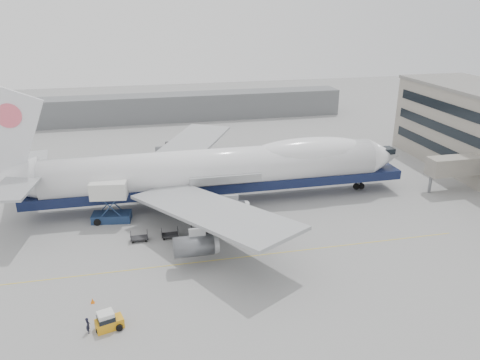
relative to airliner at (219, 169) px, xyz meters
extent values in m
plane|color=gray|center=(-0.64, -12.00, -5.62)|extent=(260.00, 260.00, 0.00)
cube|color=gold|center=(-0.64, -18.00, -5.62)|extent=(60.00, 0.15, 0.01)
cube|color=gray|center=(39.36, -4.00, -1.12)|extent=(9.00, 3.00, 3.00)
cylinder|color=slate|center=(35.36, -4.00, -4.12)|extent=(0.50, 0.50, 3.00)
cube|color=slate|center=(-10.64, 58.00, -2.12)|extent=(110.00, 8.00, 7.00)
cylinder|color=white|center=(-0.64, 0.00, 0.08)|extent=(52.00, 6.40, 6.40)
cube|color=#0F1737|center=(0.36, 0.00, -2.48)|extent=(60.00, 5.76, 1.50)
cone|color=white|center=(28.36, 0.00, 0.08)|extent=(6.00, 6.40, 6.40)
cone|color=white|center=(-31.14, 0.00, 0.68)|extent=(9.00, 6.40, 6.40)
ellipsoid|color=white|center=(14.96, 0.00, 1.84)|extent=(20.67, 5.78, 4.56)
cube|color=white|center=(-29.64, 0.00, 7.58)|extent=(10.52, 0.50, 13.56)
cylinder|color=#FC6276|center=(-29.14, 0.00, 10.08)|extent=(3.40, 0.30, 3.40)
cube|color=#9EA0A3|center=(-3.64, -14.28, -0.52)|extent=(20.35, 26.74, 2.26)
cube|color=#9EA0A3|center=(-3.64, 14.28, -0.52)|extent=(20.35, 26.74, 2.26)
cylinder|color=#595B60|center=(-6.64, 19.00, -2.72)|extent=(4.80, 2.60, 2.60)
cylinder|color=#595B60|center=(-0.64, 10.00, -2.72)|extent=(4.80, 2.60, 2.60)
cylinder|color=#595B60|center=(-0.64, -10.00, -2.72)|extent=(4.80, 2.60, 2.60)
cylinder|color=#595B60|center=(-6.64, -19.00, -2.72)|extent=(4.80, 2.60, 2.60)
cylinder|color=slate|center=(24.36, 0.00, -4.37)|extent=(0.36, 0.36, 2.50)
cylinder|color=black|center=(24.36, 0.00, -5.07)|extent=(1.10, 0.45, 1.10)
cylinder|color=slate|center=(-3.64, -3.00, -4.37)|extent=(0.36, 0.36, 2.50)
cylinder|color=black|center=(-3.64, -3.00, -5.07)|extent=(1.10, 0.45, 1.10)
cylinder|color=slate|center=(-3.64, 3.00, -4.37)|extent=(0.36, 0.36, 2.50)
cylinder|color=black|center=(-3.64, 3.00, -5.07)|extent=(1.10, 0.45, 1.10)
cube|color=navy|center=(-16.80, -3.50, -5.01)|extent=(5.90, 3.42, 1.23)
cube|color=silver|center=(-16.80, -3.50, -0.62)|extent=(5.49, 3.58, 2.46)
cube|color=navy|center=(-16.80, -4.73, -2.82)|extent=(3.95, 0.67, 4.39)
cube|color=navy|center=(-16.80, -2.27, -2.82)|extent=(3.95, 0.67, 4.39)
cube|color=slate|center=(-16.80, -1.71, -0.62)|extent=(2.84, 1.70, 0.15)
cylinder|color=black|center=(-18.81, -4.62, -5.12)|extent=(1.00, 0.39, 1.00)
cylinder|color=black|center=(-18.81, -2.38, -5.12)|extent=(1.00, 0.39, 1.00)
cylinder|color=black|center=(-14.79, -4.62, -5.12)|extent=(1.00, 0.39, 1.00)
cylinder|color=black|center=(-14.79, -2.38, -5.12)|extent=(1.00, 0.39, 1.00)
cube|color=orange|center=(-16.30, -28.52, -5.11)|extent=(2.93, 2.09, 1.04)
cube|color=silver|center=(-16.57, -28.60, -4.16)|extent=(1.81, 1.68, 0.94)
cube|color=black|center=(-16.57, -28.60, -4.35)|extent=(1.93, 1.80, 0.47)
cylinder|color=black|center=(-17.24, -29.13, -5.29)|extent=(0.66, 0.28, 0.66)
cylinder|color=black|center=(-17.24, -27.91, -5.29)|extent=(0.66, 0.28, 0.66)
cylinder|color=black|center=(-15.36, -29.13, -5.29)|extent=(0.66, 0.28, 0.66)
cylinder|color=black|center=(-15.36, -27.91, -5.29)|extent=(0.66, 0.28, 0.66)
imported|color=black|center=(-18.30, -28.72, -4.79)|extent=(0.46, 0.65, 1.67)
cone|color=orange|center=(-18.25, -23.85, -5.32)|extent=(0.39, 0.39, 0.61)
cube|color=orange|center=(-18.25, -23.85, -5.61)|extent=(0.42, 0.42, 0.03)
cube|color=#2D2D30|center=(-13.01, -10.72, -5.17)|extent=(2.30, 1.35, 0.18)
cube|color=#2D2D30|center=(-14.11, -10.72, -4.77)|extent=(0.08, 1.35, 0.90)
cube|color=#2D2D30|center=(-11.91, -10.72, -4.77)|extent=(0.08, 1.35, 0.90)
cylinder|color=black|center=(-13.86, -11.27, -5.47)|extent=(0.30, 0.12, 0.30)
cylinder|color=black|center=(-13.86, -10.17, -5.47)|extent=(0.30, 0.12, 0.30)
cylinder|color=black|center=(-12.16, -11.27, -5.47)|extent=(0.30, 0.12, 0.30)
cylinder|color=black|center=(-12.16, -10.17, -5.47)|extent=(0.30, 0.12, 0.30)
cube|color=#2D2D30|center=(-8.89, -10.72, -5.17)|extent=(2.30, 1.35, 0.18)
cube|color=#2D2D30|center=(-9.99, -10.72, -4.77)|extent=(0.08, 1.35, 0.90)
cube|color=#2D2D30|center=(-7.79, -10.72, -4.77)|extent=(0.08, 1.35, 0.90)
cylinder|color=black|center=(-9.74, -11.27, -5.47)|extent=(0.30, 0.12, 0.30)
cylinder|color=black|center=(-9.74, -10.17, -5.47)|extent=(0.30, 0.12, 0.30)
cylinder|color=black|center=(-8.04, -11.27, -5.47)|extent=(0.30, 0.12, 0.30)
cylinder|color=black|center=(-8.04, -10.17, -5.47)|extent=(0.30, 0.12, 0.30)
cube|color=#2D2D30|center=(-4.78, -10.72, -5.17)|extent=(2.30, 1.35, 0.18)
cube|color=#2D2D30|center=(-5.88, -10.72, -4.77)|extent=(0.08, 1.35, 0.90)
cube|color=#2D2D30|center=(-3.68, -10.72, -4.77)|extent=(0.08, 1.35, 0.90)
cylinder|color=black|center=(-5.63, -11.27, -5.47)|extent=(0.30, 0.12, 0.30)
cylinder|color=black|center=(-5.63, -10.17, -5.47)|extent=(0.30, 0.12, 0.30)
cylinder|color=black|center=(-3.93, -11.27, -5.47)|extent=(0.30, 0.12, 0.30)
cylinder|color=black|center=(-3.93, -10.17, -5.47)|extent=(0.30, 0.12, 0.30)
cube|color=#2D2D30|center=(-0.66, -10.72, -5.17)|extent=(2.30, 1.35, 0.18)
cube|color=#2D2D30|center=(-1.76, -10.72, -4.77)|extent=(0.08, 1.35, 0.90)
cube|color=#2D2D30|center=(0.44, -10.72, -4.77)|extent=(0.08, 1.35, 0.90)
cylinder|color=black|center=(-1.51, -11.27, -5.47)|extent=(0.30, 0.12, 0.30)
cylinder|color=black|center=(-1.51, -10.17, -5.47)|extent=(0.30, 0.12, 0.30)
cylinder|color=black|center=(0.19, -11.27, -5.47)|extent=(0.30, 0.12, 0.30)
cylinder|color=black|center=(0.19, -10.17, -5.47)|extent=(0.30, 0.12, 0.30)
cube|color=#2D2D30|center=(3.46, -10.72, -5.17)|extent=(2.30, 1.35, 0.18)
cube|color=#2D2D30|center=(2.36, -10.72, -4.77)|extent=(0.08, 1.35, 0.90)
cube|color=#2D2D30|center=(4.56, -10.72, -4.77)|extent=(0.08, 1.35, 0.90)
cylinder|color=black|center=(2.61, -11.27, -5.47)|extent=(0.30, 0.12, 0.30)
cylinder|color=black|center=(2.61, -10.17, -5.47)|extent=(0.30, 0.12, 0.30)
cylinder|color=black|center=(4.31, -11.27, -5.47)|extent=(0.30, 0.12, 0.30)
cylinder|color=black|center=(4.31, -10.17, -5.47)|extent=(0.30, 0.12, 0.30)
camera|label=1|loc=(-12.10, -68.48, 24.63)|focal=35.00mm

